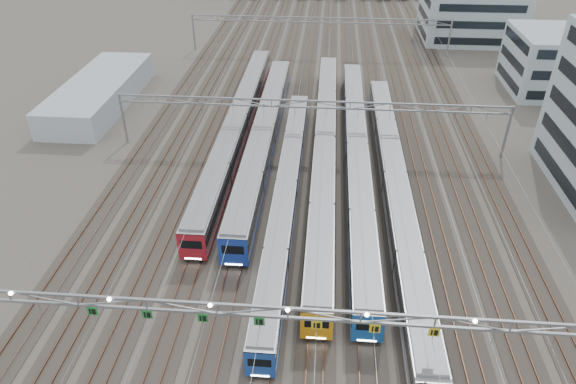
# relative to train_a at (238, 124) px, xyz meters

# --- Properties ---
(ground) EXTENTS (400.00, 400.00, 0.00)m
(ground) POSITION_rel_train_a_xyz_m (11.25, -43.11, -2.27)
(ground) COLOR #47423A
(ground) RESTS_ON ground
(track_bed) EXTENTS (54.00, 260.00, 5.42)m
(track_bed) POSITION_rel_train_a_xyz_m (11.25, 56.89, -0.78)
(track_bed) COLOR #2D2823
(track_bed) RESTS_ON ground
(train_a) EXTENTS (3.09, 60.21, 4.03)m
(train_a) POSITION_rel_train_a_xyz_m (0.00, 0.00, 0.00)
(train_a) COLOR black
(train_a) RESTS_ON ground
(train_b) EXTENTS (3.18, 54.46, 4.16)m
(train_b) POSITION_rel_train_a_xyz_m (4.50, -3.45, 0.06)
(train_b) COLOR black
(train_b) RESTS_ON ground
(train_c) EXTENTS (2.65, 53.05, 3.44)m
(train_c) POSITION_rel_train_a_xyz_m (9.00, -17.60, -0.29)
(train_c) COLOR black
(train_c) RESTS_ON ground
(train_d) EXTENTS (2.95, 67.48, 3.84)m
(train_d) POSITION_rel_train_a_xyz_m (13.50, -6.06, -0.09)
(train_d) COLOR black
(train_d) RESTS_ON ground
(train_e) EXTENTS (2.91, 63.87, 3.79)m
(train_e) POSITION_rel_train_a_xyz_m (18.00, -7.79, -0.12)
(train_e) COLOR black
(train_e) RESTS_ON ground
(train_f) EXTENTS (2.85, 62.17, 3.72)m
(train_f) POSITION_rel_train_a_xyz_m (22.50, -15.03, -0.16)
(train_f) COLOR black
(train_f) RESTS_ON ground
(gantry_near) EXTENTS (56.36, 0.61, 8.08)m
(gantry_near) POSITION_rel_train_a_xyz_m (11.20, -43.23, 4.82)
(gantry_near) COLOR gray
(gantry_near) RESTS_ON ground
(gantry_mid) EXTENTS (56.36, 0.36, 8.00)m
(gantry_mid) POSITION_rel_train_a_xyz_m (11.25, -3.11, 4.12)
(gantry_mid) COLOR gray
(gantry_mid) RESTS_ON ground
(gantry_far) EXTENTS (56.36, 0.36, 8.00)m
(gantry_far) POSITION_rel_train_a_xyz_m (11.25, 41.89, 4.12)
(gantry_far) COLOR gray
(gantry_far) RESTS_ON ground
(depot_bldg_mid) EXTENTS (14.00, 16.00, 10.77)m
(depot_bldg_mid) POSITION_rel_train_a_xyz_m (54.17, 24.17, 3.12)
(depot_bldg_mid) COLOR #99ABB7
(depot_bldg_mid) RESTS_ON ground
(depot_bldg_north) EXTENTS (22.00, 18.00, 14.40)m
(depot_bldg_north) POSITION_rel_train_a_xyz_m (46.46, 55.97, 4.94)
(depot_bldg_north) COLOR #99ABB7
(depot_bldg_north) RESTS_ON ground
(west_shed) EXTENTS (10.00, 30.00, 4.41)m
(west_shed) POSITION_rel_train_a_xyz_m (-26.27, 10.80, -0.06)
(west_shed) COLOR #99ABB7
(west_shed) RESTS_ON ground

